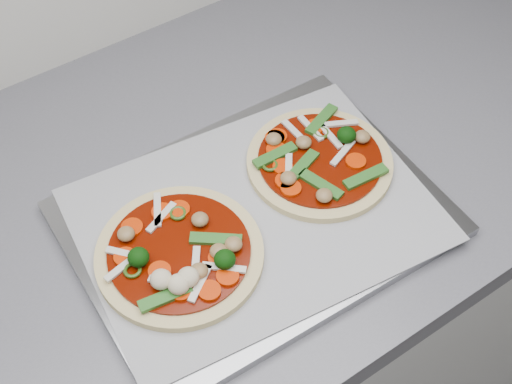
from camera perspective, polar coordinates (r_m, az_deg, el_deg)
baking_tray at (r=0.84m, az=-0.07°, el=-2.13°), size 0.43×0.32×0.01m
parchment at (r=0.83m, az=-0.07°, el=-1.81°), size 0.43×0.33×0.00m
pizza_left at (r=0.79m, az=-6.12°, el=-5.05°), size 0.24×0.24×0.03m
pizza_right at (r=0.88m, az=5.02°, el=2.56°), size 0.22×0.22×0.03m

